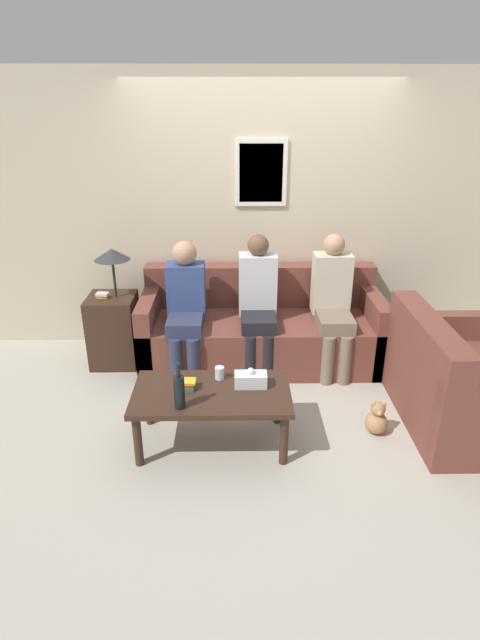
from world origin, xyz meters
TOP-DOWN VIEW (x-y plane):
  - ground_plane at (0.00, 0.00)m, footprint 16.00×16.00m
  - wall_back at (0.00, 0.98)m, footprint 9.00×0.08m
  - couch_main at (0.00, 0.52)m, footprint 2.22×0.87m
  - couch_side at (1.45, -0.54)m, footprint 0.87×1.24m
  - coffee_table at (-0.42, -0.79)m, footprint 1.11×0.60m
  - side_table_with_lamp at (-1.38, 0.47)m, footprint 0.43×0.43m
  - wine_bottle at (-0.62, -0.99)m, footprint 0.07×0.07m
  - drinking_glass at (-0.37, -0.61)m, footprint 0.07×0.07m
  - book_stack at (-0.60, -0.75)m, footprint 0.14×0.12m
  - tissue_box at (-0.14, -0.72)m, footprint 0.23×0.12m
  - person_left at (-0.69, 0.33)m, footprint 0.34×0.59m
  - person_middle at (-0.04, 0.36)m, footprint 0.34×0.57m
  - person_right at (0.64, 0.38)m, footprint 0.34×0.63m
  - teddy_bear at (0.81, -0.69)m, footprint 0.17×0.17m

SIDE VIEW (x-z plane):
  - ground_plane at x=0.00m, z-range 0.00..0.00m
  - teddy_bear at x=0.81m, z-range -0.02..0.25m
  - couch_main at x=0.00m, z-range -0.12..0.74m
  - couch_side at x=1.45m, z-range -0.12..0.74m
  - coffee_table at x=-0.42m, z-range 0.16..0.59m
  - side_table_with_lamp at x=-1.38m, z-range -0.17..0.95m
  - book_stack at x=-0.60m, z-range 0.43..0.50m
  - drinking_glass at x=-0.37m, z-range 0.43..0.53m
  - tissue_box at x=-0.14m, z-range 0.41..0.56m
  - wine_bottle at x=-0.62m, z-range 0.39..0.72m
  - person_left at x=-0.69m, z-range 0.06..1.26m
  - person_right at x=0.64m, z-range 0.05..1.28m
  - person_middle at x=-0.04m, z-range 0.05..1.29m
  - wall_back at x=0.00m, z-range 0.00..2.60m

